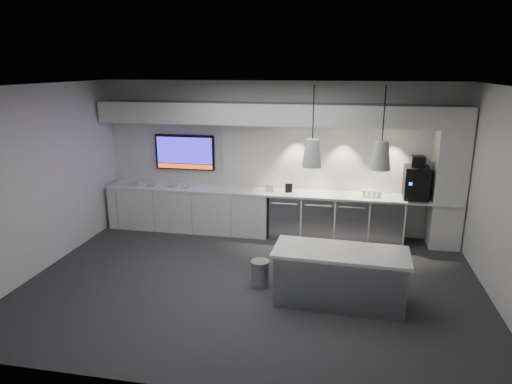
% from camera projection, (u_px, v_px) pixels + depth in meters
% --- Properties ---
extents(floor, '(7.00, 7.00, 0.00)m').
position_uv_depth(floor, '(252.00, 283.00, 7.10)').
color(floor, '#2B2B2D').
rests_on(floor, ground).
extents(ceiling, '(7.00, 7.00, 0.00)m').
position_uv_depth(ceiling, '(252.00, 86.00, 6.30)').
color(ceiling, black).
rests_on(ceiling, wall_back).
extents(wall_back, '(7.00, 0.00, 7.00)m').
position_uv_depth(wall_back, '(277.00, 158.00, 9.06)').
color(wall_back, silver).
rests_on(wall_back, floor).
extents(wall_front, '(7.00, 0.00, 7.00)m').
position_uv_depth(wall_front, '(200.00, 258.00, 4.33)').
color(wall_front, silver).
rests_on(wall_front, floor).
extents(wall_left, '(0.00, 7.00, 7.00)m').
position_uv_depth(wall_left, '(39.00, 180.00, 7.34)').
color(wall_left, silver).
rests_on(wall_left, floor).
extents(wall_right, '(0.00, 7.00, 7.00)m').
position_uv_depth(wall_right, '(510.00, 203.00, 6.06)').
color(wall_right, silver).
rests_on(wall_right, floor).
extents(back_counter, '(6.80, 0.65, 0.04)m').
position_uv_depth(back_counter, '(274.00, 192.00, 8.92)').
color(back_counter, silver).
rests_on(back_counter, left_base_cabinets).
extents(left_base_cabinets, '(3.30, 0.63, 0.86)m').
position_uv_depth(left_base_cabinets, '(190.00, 209.00, 9.36)').
color(left_base_cabinets, silver).
rests_on(left_base_cabinets, floor).
extents(fridge_unit_a, '(0.60, 0.61, 0.85)m').
position_uv_depth(fridge_unit_a, '(286.00, 215.00, 9.00)').
color(fridge_unit_a, '#96999F').
rests_on(fridge_unit_a, floor).
extents(fridge_unit_b, '(0.60, 0.61, 0.85)m').
position_uv_depth(fridge_unit_b, '(318.00, 217.00, 8.88)').
color(fridge_unit_b, '#96999F').
rests_on(fridge_unit_b, floor).
extents(fridge_unit_c, '(0.60, 0.61, 0.85)m').
position_uv_depth(fridge_unit_c, '(351.00, 219.00, 8.77)').
color(fridge_unit_c, '#96999F').
rests_on(fridge_unit_c, floor).
extents(fridge_unit_d, '(0.60, 0.61, 0.85)m').
position_uv_depth(fridge_unit_d, '(385.00, 221.00, 8.65)').
color(fridge_unit_d, '#96999F').
rests_on(fridge_unit_d, floor).
extents(backsplash, '(4.60, 0.03, 1.30)m').
position_uv_depth(backsplash, '(338.00, 158.00, 8.81)').
color(backsplash, silver).
rests_on(backsplash, wall_back).
extents(soffit, '(6.90, 0.60, 0.40)m').
position_uv_depth(soffit, '(275.00, 114.00, 8.54)').
color(soffit, silver).
rests_on(soffit, wall_back).
extents(column, '(0.55, 0.55, 2.60)m').
position_uv_depth(column, '(449.00, 178.00, 8.25)').
color(column, silver).
rests_on(column, floor).
extents(wall_tv, '(1.25, 0.07, 0.72)m').
position_uv_depth(wall_tv, '(185.00, 152.00, 9.34)').
color(wall_tv, black).
rests_on(wall_tv, wall_back).
extents(island, '(1.90, 0.88, 0.79)m').
position_uv_depth(island, '(340.00, 276.00, 6.43)').
color(island, '#96999F').
rests_on(island, floor).
extents(bin, '(0.36, 0.36, 0.41)m').
position_uv_depth(bin, '(260.00, 273.00, 6.98)').
color(bin, '#96999F').
rests_on(bin, floor).
extents(coffee_machine, '(0.45, 0.62, 0.79)m').
position_uv_depth(coffee_machine, '(416.00, 181.00, 8.37)').
color(coffee_machine, black).
rests_on(coffee_machine, back_counter).
extents(sign_black, '(0.14, 0.05, 0.18)m').
position_uv_depth(sign_black, '(289.00, 188.00, 8.80)').
color(sign_black, black).
rests_on(sign_black, back_counter).
extents(sign_white, '(0.18, 0.07, 0.14)m').
position_uv_depth(sign_white, '(269.00, 188.00, 8.86)').
color(sign_white, silver).
rests_on(sign_white, back_counter).
extents(cup_cluster, '(0.35, 0.16, 0.14)m').
position_uv_depth(cup_cluster, '(371.00, 194.00, 8.50)').
color(cup_cluster, white).
rests_on(cup_cluster, back_counter).
extents(tray_a, '(0.18, 0.18, 0.02)m').
position_uv_depth(tray_a, '(134.00, 184.00, 9.44)').
color(tray_a, gray).
rests_on(tray_a, back_counter).
extents(tray_b, '(0.16, 0.16, 0.02)m').
position_uv_depth(tray_b, '(152.00, 185.00, 9.34)').
color(tray_b, gray).
rests_on(tray_b, back_counter).
extents(tray_c, '(0.19, 0.19, 0.02)m').
position_uv_depth(tray_c, '(172.00, 186.00, 9.27)').
color(tray_c, gray).
rests_on(tray_c, back_counter).
extents(tray_d, '(0.17, 0.17, 0.02)m').
position_uv_depth(tray_d, '(185.00, 187.00, 9.16)').
color(tray_d, gray).
rests_on(tray_d, back_counter).
extents(pendant_left, '(0.26, 0.26, 1.07)m').
position_uv_depth(pendant_left, '(312.00, 153.00, 6.05)').
color(pendant_left, silver).
rests_on(pendant_left, ceiling).
extents(pendant_right, '(0.26, 0.26, 1.07)m').
position_uv_depth(pendant_right, '(381.00, 155.00, 5.89)').
color(pendant_right, silver).
rests_on(pendant_right, ceiling).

